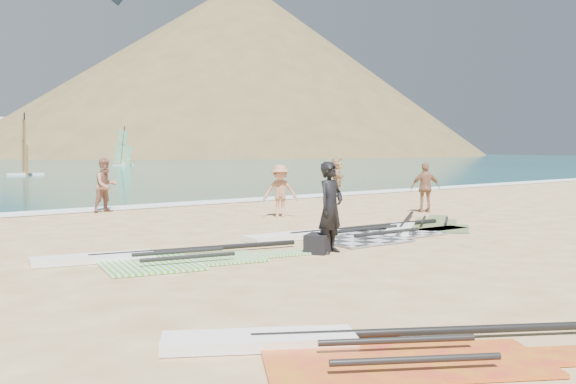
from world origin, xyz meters
TOP-DOWN VIEW (x-y plane):
  - ground at (0.00, 0.00)m, footprint 300.00×300.00m
  - surf_line at (0.00, 12.30)m, footprint 300.00×1.20m
  - headland_main at (85.00, 130.00)m, footprint 143.00×143.00m
  - headland_minor at (120.00, 140.00)m, footprint 70.00×70.00m
  - rig_grey at (-0.05, 2.42)m, footprint 5.99×2.51m
  - rig_green at (-5.13, 2.30)m, footprint 5.16×2.59m
  - rig_orange at (2.62, 2.51)m, footprint 4.71×3.69m
  - rig_red at (-6.00, -3.87)m, footprint 4.32×3.60m
  - gear_bag_near at (-2.13, 1.13)m, footprint 0.74×0.69m
  - person_wetsuit at (-1.94, 0.97)m, footprint 0.75×0.58m
  - beachgoer_left at (-2.21, 11.50)m, footprint 0.97×0.82m
  - beachgoer_mid at (1.30, 6.78)m, footprint 1.17×1.09m
  - beachgoer_back at (5.90, 5.02)m, footprint 1.00×0.87m
  - beachgoer_right at (8.00, 11.50)m, footprint 1.38×1.52m
  - windsurfer_centre at (3.88, 41.16)m, footprint 2.66×3.15m
  - windsurfer_right at (19.84, 59.49)m, footprint 2.58×2.92m

SIDE VIEW (x-z plane):
  - ground at x=0.00m, z-range 0.00..0.00m
  - surf_line at x=0.00m, z-range -0.02..0.02m
  - headland_main at x=85.00m, z-range -22.50..22.50m
  - headland_minor at x=120.00m, z-range -14.00..14.00m
  - rig_red at x=-6.00m, z-range -0.05..0.15m
  - rig_orange at x=2.62m, z-range -0.05..0.15m
  - rig_green at x=-5.13m, z-range -0.05..0.15m
  - rig_grey at x=-0.05m, z-range -0.05..0.15m
  - gear_bag_near at x=-2.13m, z-range 0.00..0.38m
  - beachgoer_mid at x=1.30m, z-range 0.00..1.59m
  - beachgoer_back at x=5.90m, z-range 0.00..1.62m
  - beachgoer_right at x=8.00m, z-range 0.00..1.69m
  - beachgoer_left at x=-2.21m, z-range 0.00..1.76m
  - person_wetsuit at x=-1.94m, z-range 0.00..1.83m
  - windsurfer_right at x=19.84m, z-range -0.95..3.57m
  - windsurfer_centre at x=3.88m, z-range -1.01..3.71m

